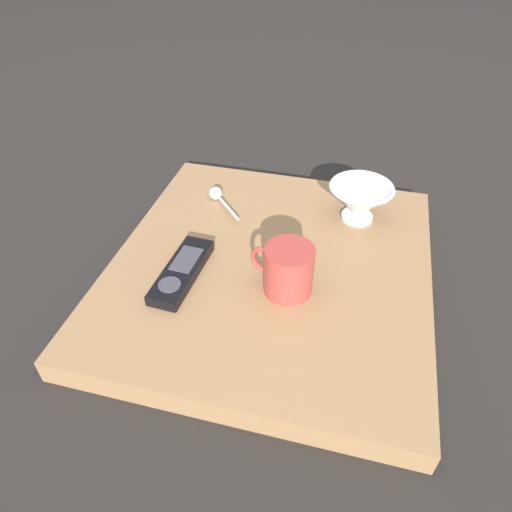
{
  "coord_description": "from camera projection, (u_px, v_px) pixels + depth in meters",
  "views": [
    {
      "loc": [
        -0.13,
        0.64,
        0.61
      ],
      "look_at": [
        0.03,
        0.01,
        0.07
      ],
      "focal_mm": 32.35,
      "sensor_mm": 36.0,
      "label": 1
    }
  ],
  "objects": [
    {
      "name": "teaspoon",
      "position": [
        217.0,
        195.0,
        1.01
      ],
      "size": [
        0.09,
        0.1,
        0.03
      ],
      "color": "silver",
      "rests_on": "table"
    },
    {
      "name": "tv_remote_near",
      "position": [
        182.0,
        271.0,
        0.83
      ],
      "size": [
        0.06,
        0.18,
        0.02
      ],
      "color": "black",
      "rests_on": "table"
    },
    {
      "name": "cereal_bowl",
      "position": [
        360.0,
        200.0,
        0.94
      ],
      "size": [
        0.13,
        0.13,
        0.08
      ],
      "color": "silver",
      "rests_on": "table"
    },
    {
      "name": "table",
      "position": [
        271.0,
        271.0,
        0.88
      ],
      "size": [
        0.58,
        0.63,
        0.05
      ],
      "color": "#936D47",
      "rests_on": "ground"
    },
    {
      "name": "ground_plane",
      "position": [
        270.0,
        279.0,
        0.89
      ],
      "size": [
        6.0,
        6.0,
        0.0
      ],
      "primitive_type": "plane",
      "color": "black"
    },
    {
      "name": "coffee_mug",
      "position": [
        288.0,
        270.0,
        0.78
      ],
      "size": [
        0.12,
        0.08,
        0.09
      ],
      "color": "#A53833",
      "rests_on": "table"
    }
  ]
}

